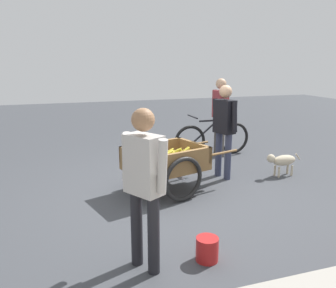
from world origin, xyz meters
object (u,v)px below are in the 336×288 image
(fruit_cart, at_px, (166,163))
(dog, at_px, (282,161))
(plastic_bucket, at_px, (207,249))
(cyclist_person, at_px, (220,110))
(vendor_person, at_px, (224,124))
(bicycle, at_px, (212,139))
(bystander_person, at_px, (144,177))

(fruit_cart, bearing_deg, dog, -177.46)
(plastic_bucket, bearing_deg, cyclist_person, -117.66)
(vendor_person, relative_size, bicycle, 0.92)
(fruit_cart, relative_size, bicycle, 1.08)
(vendor_person, distance_m, dog, 1.19)
(bicycle, distance_m, dog, 1.64)
(vendor_person, bearing_deg, bystander_person, 48.72)
(fruit_cart, height_order, cyclist_person, cyclist_person)
(fruit_cart, xyz_separation_m, cyclist_person, (-1.66, -1.63, 0.49))
(vendor_person, xyz_separation_m, bystander_person, (1.87, 2.13, -0.01))
(vendor_person, relative_size, bystander_person, 1.01)
(bicycle, height_order, dog, bicycle)
(bicycle, xyz_separation_m, dog, (-0.57, 1.54, -0.08))
(fruit_cart, relative_size, bystander_person, 1.18)
(vendor_person, height_order, dog, vendor_person)
(fruit_cart, xyz_separation_m, dog, (-2.07, -0.09, -0.17))
(plastic_bucket, distance_m, bystander_person, 0.99)
(plastic_bucket, height_order, bystander_person, bystander_person)
(plastic_bucket, relative_size, bystander_person, 0.16)
(vendor_person, height_order, cyclist_person, cyclist_person)
(plastic_bucket, bearing_deg, bystander_person, -5.98)
(bystander_person, bearing_deg, bicycle, -123.68)
(plastic_bucket, bearing_deg, dog, -139.04)
(fruit_cart, relative_size, plastic_bucket, 7.54)
(fruit_cart, relative_size, cyclist_person, 1.15)
(bystander_person, bearing_deg, plastic_bucket, 174.02)
(dog, bearing_deg, plastic_bucket, 40.96)
(bicycle, height_order, plastic_bucket, bicycle)
(plastic_bucket, bearing_deg, fruit_cart, -95.31)
(fruit_cart, distance_m, plastic_bucket, 1.89)
(cyclist_person, distance_m, dog, 1.73)
(dog, distance_m, bystander_person, 3.47)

